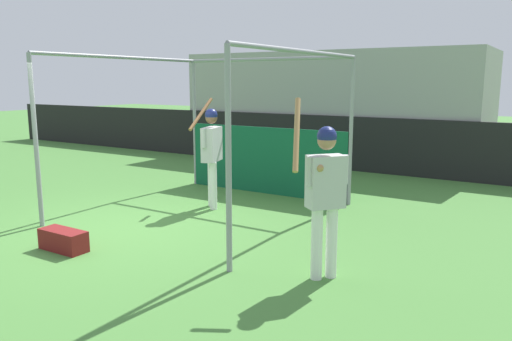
{
  "coord_description": "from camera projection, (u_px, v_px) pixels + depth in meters",
  "views": [
    {
      "loc": [
        5.63,
        -5.19,
        2.24
      ],
      "look_at": [
        1.92,
        0.8,
        0.96
      ],
      "focal_mm": 35.0,
      "sensor_mm": 36.0,
      "label": 1
    }
  ],
  "objects": [
    {
      "name": "bleacher_section",
      "position": [
        336.0,
        106.0,
        14.33
      ],
      "size": [
        8.15,
        3.2,
        3.03
      ],
      "color": "#9E9E99",
      "rests_on": "ground"
    },
    {
      "name": "ground_plane",
      "position": [
        122.0,
        228.0,
        7.66
      ],
      "size": [
        60.0,
        60.0,
        0.0
      ],
      "primitive_type": "plane",
      "color": "#477F38"
    },
    {
      "name": "batting_cage",
      "position": [
        247.0,
        138.0,
        9.29
      ],
      "size": [
        3.63,
        3.9,
        2.67
      ],
      "color": "gray",
      "rests_on": "ground"
    },
    {
      "name": "player_batter",
      "position": [
        211.0,
        148.0,
        8.75
      ],
      "size": [
        0.62,
        0.88,
        1.92
      ],
      "rotation": [
        0.0,
        0.0,
        1.84
      ],
      "color": "white",
      "rests_on": "ground"
    },
    {
      "name": "equipment_bag",
      "position": [
        63.0,
        240.0,
        6.65
      ],
      "size": [
        0.7,
        0.28,
        0.28
      ],
      "color": "maroon",
      "rests_on": "ground"
    },
    {
      "name": "player_waiting",
      "position": [
        325.0,
        188.0,
        5.55
      ],
      "size": [
        0.6,
        0.76,
        2.05
      ],
      "rotation": [
        0.0,
        0.0,
        -2.27
      ],
      "color": "white",
      "rests_on": "ground"
    },
    {
      "name": "outfield_wall",
      "position": [
        310.0,
        141.0,
        13.09
      ],
      "size": [
        24.0,
        0.12,
        1.35
      ],
      "color": "black",
      "rests_on": "ground"
    }
  ]
}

